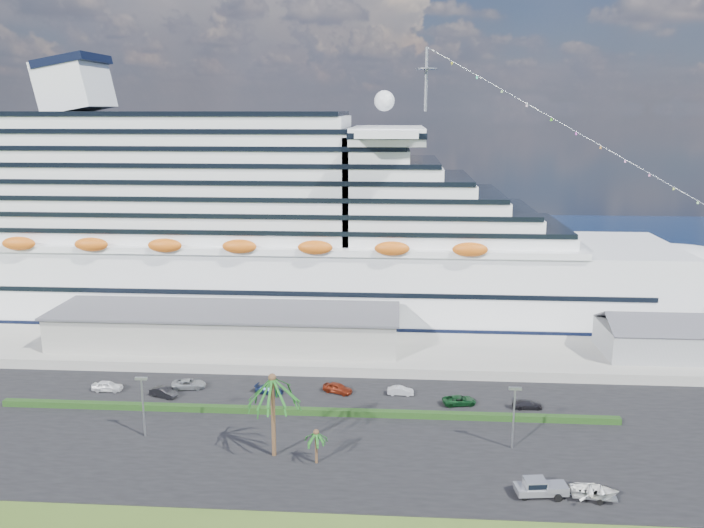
# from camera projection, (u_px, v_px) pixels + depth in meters

# --- Properties ---
(ground) EXTENTS (420.00, 420.00, 0.00)m
(ground) POSITION_uv_depth(u_px,v_px,m) (352.00, 476.00, 81.17)
(ground) COLOR #3B521B
(ground) RESTS_ON ground
(asphalt_lot) EXTENTS (140.00, 38.00, 0.12)m
(asphalt_lot) POSITION_uv_depth(u_px,v_px,m) (357.00, 432.00, 91.86)
(asphalt_lot) COLOR black
(asphalt_lot) RESTS_ON ground
(wharf) EXTENTS (240.00, 20.00, 1.80)m
(wharf) POSITION_uv_depth(u_px,v_px,m) (367.00, 352.00, 119.90)
(wharf) COLOR gray
(wharf) RESTS_ON ground
(water) EXTENTS (420.00, 160.00, 0.02)m
(water) POSITION_uv_depth(u_px,v_px,m) (381.00, 252.00, 207.68)
(water) COLOR black
(water) RESTS_ON ground
(cruise_ship) EXTENTS (191.00, 38.00, 54.00)m
(cruise_ship) POSITION_uv_depth(u_px,v_px,m) (269.00, 237.00, 141.20)
(cruise_ship) COLOR silver
(cruise_ship) RESTS_ON ground
(terminal_building) EXTENTS (61.00, 15.00, 6.30)m
(terminal_building) POSITION_uv_depth(u_px,v_px,m) (226.00, 327.00, 120.65)
(terminal_building) COLOR gray
(terminal_building) RESTS_ON wharf
(port_shed) EXTENTS (24.00, 12.31, 7.37)m
(port_shed) POSITION_uv_depth(u_px,v_px,m) (675.00, 340.00, 115.67)
(port_shed) COLOR gray
(port_shed) RESTS_ON wharf
(hedge) EXTENTS (88.00, 1.10, 0.90)m
(hedge) POSITION_uv_depth(u_px,v_px,m) (303.00, 411.00, 97.15)
(hedge) COLOR black
(hedge) RESTS_ON asphalt_lot
(lamp_post_left) EXTENTS (1.60, 0.35, 8.27)m
(lamp_post_left) POSITION_uv_depth(u_px,v_px,m) (143.00, 399.00, 89.64)
(lamp_post_left) COLOR gray
(lamp_post_left) RESTS_ON asphalt_lot
(lamp_post_right) EXTENTS (1.60, 0.35, 8.27)m
(lamp_post_right) POSITION_uv_depth(u_px,v_px,m) (514.00, 410.00, 86.45)
(lamp_post_right) COLOR gray
(lamp_post_right) RESTS_ON asphalt_lot
(palm_tall) EXTENTS (8.82, 8.82, 11.13)m
(palm_tall) POSITION_uv_depth(u_px,v_px,m) (272.00, 387.00, 83.70)
(palm_tall) COLOR #47301E
(palm_tall) RESTS_ON ground
(palm_short) EXTENTS (3.53, 3.53, 4.56)m
(palm_short) POSITION_uv_depth(u_px,v_px,m) (316.00, 436.00, 83.09)
(palm_short) COLOR #47301E
(palm_short) RESTS_ON ground
(parked_car_0) EXTENTS (4.63, 1.89, 1.58)m
(parked_car_0) POSITION_uv_depth(u_px,v_px,m) (107.00, 386.00, 105.14)
(parked_car_0) COLOR white
(parked_car_0) RESTS_ON asphalt_lot
(parked_car_1) EXTENTS (4.69, 3.02, 1.46)m
(parked_car_1) POSITION_uv_depth(u_px,v_px,m) (164.00, 392.00, 102.96)
(parked_car_1) COLOR black
(parked_car_1) RESTS_ON asphalt_lot
(parked_car_2) EXTENTS (5.50, 3.25, 1.43)m
(parked_car_2) POSITION_uv_depth(u_px,v_px,m) (189.00, 384.00, 106.10)
(parked_car_2) COLOR #909498
(parked_car_2) RESTS_ON asphalt_lot
(parked_car_3) EXTENTS (4.70, 2.77, 1.28)m
(parked_car_3) POSITION_uv_depth(u_px,v_px,m) (269.00, 389.00, 104.26)
(parked_car_3) COLOR #131F42
(parked_car_3) RESTS_ON asphalt_lot
(parked_car_4) EXTENTS (4.93, 3.47, 1.56)m
(parked_car_4) POSITION_uv_depth(u_px,v_px,m) (338.00, 388.00, 104.45)
(parked_car_4) COLOR maroon
(parked_car_4) RESTS_ON asphalt_lot
(parked_car_5) EXTENTS (3.99, 1.49, 1.30)m
(parked_car_5) POSITION_uv_depth(u_px,v_px,m) (400.00, 391.00, 103.71)
(parked_car_5) COLOR #B4B5BC
(parked_car_5) RESTS_ON asphalt_lot
(parked_car_6) EXTENTS (5.23, 3.13, 1.36)m
(parked_car_6) POSITION_uv_depth(u_px,v_px,m) (459.00, 400.00, 100.24)
(parked_car_6) COLOR #0D3517
(parked_car_6) RESTS_ON asphalt_lot
(parked_car_7) EXTENTS (4.43, 2.04, 1.26)m
(parked_car_7) POSITION_uv_depth(u_px,v_px,m) (527.00, 404.00, 99.02)
(parked_car_7) COLOR black
(parked_car_7) RESTS_ON asphalt_lot
(pickup_truck) EXTENTS (5.96, 2.78, 2.03)m
(pickup_truck) POSITION_uv_depth(u_px,v_px,m) (540.00, 487.00, 76.43)
(pickup_truck) COLOR black
(pickup_truck) RESTS_ON asphalt_lot
(boat_trailer) EXTENTS (6.14, 4.26, 1.73)m
(boat_trailer) POSITION_uv_depth(u_px,v_px,m) (594.00, 491.00, 75.60)
(boat_trailer) COLOR gray
(boat_trailer) RESTS_ON asphalt_lot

